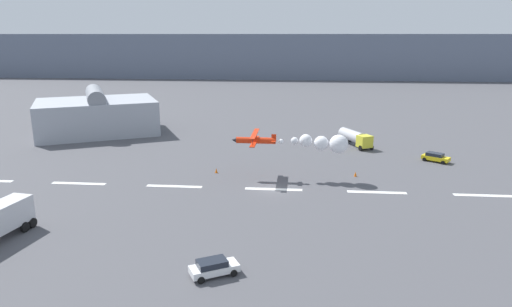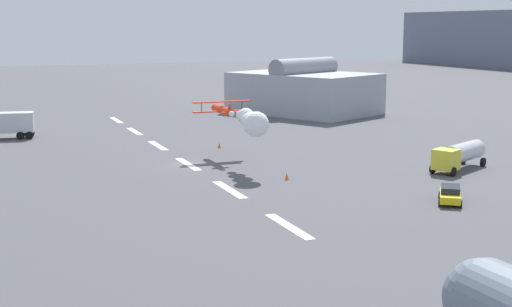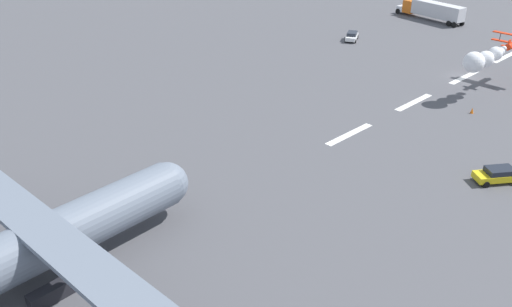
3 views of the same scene
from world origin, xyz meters
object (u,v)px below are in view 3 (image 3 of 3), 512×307
traffic_cone_far (472,110)px  airport_staff_sedan (498,174)px  stunt_biplane_red (488,57)px  semi_truck_orange (432,10)px  followme_car_yellow (352,36)px  cargo_transport_plane (53,235)px

traffic_cone_far → airport_staff_sedan: bearing=33.6°
stunt_biplane_red → airport_staff_sedan: size_ratio=3.67×
semi_truck_orange → traffic_cone_far: semi_truck_orange is taller
stunt_biplane_red → airport_staff_sedan: stunt_biplane_red is taller
semi_truck_orange → followme_car_yellow: (24.32, -2.16, -1.33)m
semi_truck_orange → traffic_cone_far: 49.78m
cargo_transport_plane → stunt_biplane_red: (-58.03, 5.79, 2.26)m
airport_staff_sedan → followme_car_yellow: bearing=-127.0°
semi_truck_orange → stunt_biplane_red: bearing=38.2°
stunt_biplane_red → traffic_cone_far: 8.47m
stunt_biplane_red → semi_truck_orange: bearing=-141.8°
cargo_transport_plane → followme_car_yellow: 71.80m
cargo_transport_plane → traffic_cone_far: cargo_transport_plane is taller
cargo_transport_plane → stunt_biplane_red: 58.36m
semi_truck_orange → followme_car_yellow: semi_truck_orange is taller
stunt_biplane_red → airport_staff_sedan: (20.84, 11.62, -4.81)m
semi_truck_orange → airport_staff_sedan: size_ratio=3.40×
cargo_transport_plane → traffic_cone_far: size_ratio=46.68×
stunt_biplane_red → traffic_cone_far: stunt_biplane_red is taller
airport_staff_sedan → semi_truck_orange: bearing=-145.0°
cargo_transport_plane → airport_staff_sedan: size_ratio=7.52×
semi_truck_orange → airport_staff_sedan: (55.01, 38.51, -1.33)m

